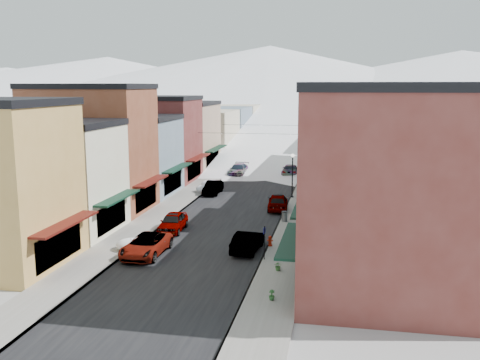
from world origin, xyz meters
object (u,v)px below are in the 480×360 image
at_px(car_white_suv, 146,245).
at_px(fire_hydrant, 270,241).
at_px(car_dark_hatch, 213,188).
at_px(car_silver_sedan, 173,222).
at_px(streetlamp_near, 292,170).
at_px(trash_can, 284,216).
at_px(car_green_sedan, 248,241).

xyz_separation_m(car_white_suv, fire_hydrant, (8.70, 3.56, -0.26)).
bearing_deg(car_white_suv, car_dark_hatch, 92.08).
bearing_deg(car_white_suv, car_silver_sedan, 91.90).
xyz_separation_m(car_white_suv, streetlamp_near, (8.70, 22.03, 2.43)).
xyz_separation_m(car_dark_hatch, fire_hydrant, (9.16, -19.21, -0.23)).
distance_m(fire_hydrant, trash_can, 7.66).
distance_m(car_white_suv, car_dark_hatch, 22.78).
xyz_separation_m(car_dark_hatch, car_green_sedan, (7.62, -20.38, 0.02)).
bearing_deg(car_dark_hatch, streetlamp_near, -4.83).
height_order(car_silver_sedan, fire_hydrant, car_silver_sedan).
bearing_deg(car_white_suv, fire_hydrant, 23.19).
bearing_deg(car_silver_sedan, trash_can, 23.25).
height_order(car_white_suv, fire_hydrant, car_white_suv).
xyz_separation_m(car_white_suv, trash_can, (9.00, 11.21, -0.15)).
bearing_deg(car_green_sedan, streetlamp_near, -89.76).
xyz_separation_m(car_white_suv, car_dark_hatch, (-0.46, 22.77, -0.03)).
bearing_deg(fire_hydrant, car_green_sedan, -142.79).
bearing_deg(streetlamp_near, car_silver_sedan, -119.99).
distance_m(car_dark_hatch, trash_can, 14.93).
distance_m(car_dark_hatch, car_green_sedan, 21.76).
bearing_deg(trash_can, streetlamp_near, 91.59).
distance_m(car_silver_sedan, streetlamp_near, 17.80).
bearing_deg(streetlamp_near, fire_hydrant, -90.00).
xyz_separation_m(car_green_sedan, fire_hydrant, (1.54, 1.17, -0.25)).
relative_size(car_green_sedan, streetlamp_near, 0.96).
bearing_deg(car_silver_sedan, fire_hydrant, -22.75).
xyz_separation_m(car_white_suv, car_silver_sedan, (-0.11, 6.76, 0.02)).
bearing_deg(streetlamp_near, car_green_sedan, -94.47).
height_order(car_silver_sedan, car_green_sedan, car_silver_sedan).
relative_size(car_dark_hatch, streetlamp_near, 0.94).
height_order(trash_can, streetlamp_near, streetlamp_near).
relative_size(car_dark_hatch, car_green_sedan, 0.97).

